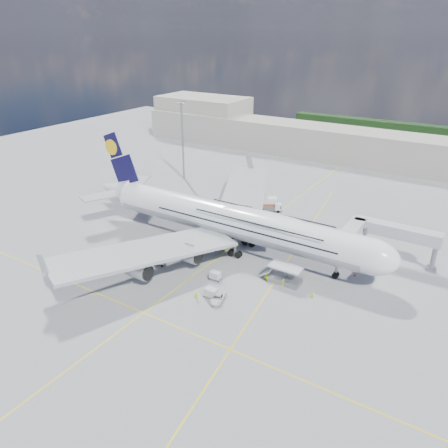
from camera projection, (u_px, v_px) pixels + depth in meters
The scene contains 31 objects.
ground at pixel (207, 266), 93.50m from camera, with size 300.00×300.00×0.00m, color gray.
taxi_line_main at pixel (207, 266), 93.50m from camera, with size 0.25×220.00×0.01m, color yellow.
taxi_line_cross at pixel (144, 313), 78.09m from camera, with size 120.00×0.25×0.01m, color yellow.
taxi_line_diag at pixel (286, 264), 94.39m from camera, with size 0.25×100.00×0.01m, color yellow.
airliner at pixel (232, 221), 98.25m from camera, with size 77.26×79.15×23.71m.
jet_bridge at pixel (378, 233), 92.30m from camera, with size 18.80×12.10×8.50m.
cargo_loader at pixel (284, 277), 87.03m from camera, with size 8.53×3.20×3.67m.
light_mast at pixel (183, 140), 142.19m from camera, with size 3.00×0.70×25.50m.
terminal at pixel (349, 146), 164.20m from camera, with size 180.00×16.00×12.00m, color #B2AD9E.
hangar at pixel (203, 117), 200.89m from camera, with size 40.00×22.00×18.00m, color #B2AD9E.
dolly_row_a at pixel (107, 262), 94.22m from camera, with size 2.75×1.55×0.39m.
dolly_row_b at pixel (93, 262), 94.27m from camera, with size 3.57×2.34×0.48m.
dolly_row_c at pixel (160, 261), 93.62m from camera, with size 2.96×2.34×1.66m.
dolly_back at pixel (160, 241), 103.52m from camera, with size 2.71×1.63×0.38m.
dolly_nose_far at pixel (211, 293), 82.15m from camera, with size 3.11×1.73×1.93m.
dolly_nose_near at pixel (215, 275), 88.05m from camera, with size 2.81×1.51×1.78m.
baggage_tug at pixel (143, 275), 88.78m from camera, with size 2.73×1.88×1.56m.
catering_truck_inner at pixel (270, 205), 120.70m from camera, with size 6.99×5.06×3.84m.
catering_truck_outer at pixel (252, 182), 138.73m from camera, with size 6.50×4.64×3.58m.
service_van at pixel (218, 298), 81.29m from camera, with size 2.13×4.61×1.28m, color white.
crew_nose at pixel (312, 296), 81.75m from camera, with size 0.56×0.37×1.53m, color #AEDA16.
crew_loader at pixel (266, 278), 87.31m from camera, with size 0.91×0.71×1.87m, color #B2EA18.
crew_wing at pixel (171, 244), 100.82m from camera, with size 1.06×0.44×1.81m, color #C9DC17.
crew_van at pixel (283, 282), 85.92m from camera, with size 0.78×0.51×1.60m, color #B5F119.
crew_tug at pixel (197, 296), 81.36m from camera, with size 1.19×0.68×1.84m, color #BDEA18.
cone_nose at pixel (355, 275), 89.56m from camera, with size 0.47×0.47×0.60m.
cone_wing_left_inner at pixel (264, 218), 116.45m from camera, with size 0.41×0.41×0.52m.
cone_wing_left_outer at pixel (231, 207), 123.01m from camera, with size 0.45×0.45×0.57m.
cone_wing_right_inner at pixel (191, 251), 99.08m from camera, with size 0.44×0.44×0.56m.
cone_wing_right_outer at pixel (99, 272), 90.72m from camera, with size 0.42×0.42×0.53m.
cone_tail at pixel (138, 210), 121.15m from camera, with size 0.38×0.38×0.48m.
Camera 1 is at (46.69, -66.90, 46.70)m, focal length 35.00 mm.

